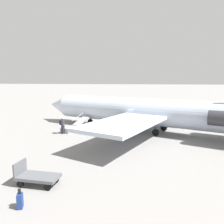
{
  "coord_description": "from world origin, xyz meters",
  "views": [
    {
      "loc": [
        -2.07,
        23.47,
        5.46
      ],
      "look_at": [
        3.31,
        -0.18,
        1.95
      ],
      "focal_mm": 35.0,
      "sensor_mm": 36.0,
      "label": 1
    }
  ],
  "objects_px": {
    "airplane_main": "(150,112)",
    "boarding_stairs": "(72,127)",
    "luggage_cart": "(36,176)",
    "suitcase": "(20,201)",
    "passenger": "(63,124)"
  },
  "relations": [
    {
      "from": "boarding_stairs",
      "to": "luggage_cart",
      "type": "bearing_deg",
      "value": -147.26
    },
    {
      "from": "airplane_main",
      "to": "boarding_stairs",
      "type": "bearing_deg",
      "value": 28.2
    },
    {
      "from": "boarding_stairs",
      "to": "suitcase",
      "type": "relative_size",
      "value": 4.69
    },
    {
      "from": "boarding_stairs",
      "to": "luggage_cart",
      "type": "height_order",
      "value": "boarding_stairs"
    },
    {
      "from": "luggage_cart",
      "to": "suitcase",
      "type": "relative_size",
      "value": 2.52
    },
    {
      "from": "passenger",
      "to": "suitcase",
      "type": "distance_m",
      "value": 13.35
    },
    {
      "from": "luggage_cart",
      "to": "suitcase",
      "type": "xyz_separation_m",
      "value": [
        -0.51,
        2.07,
        -0.13
      ]
    },
    {
      "from": "suitcase",
      "to": "luggage_cart",
      "type": "bearing_deg",
      "value": -76.2
    },
    {
      "from": "passenger",
      "to": "suitcase",
      "type": "xyz_separation_m",
      "value": [
        -4.05,
        12.71,
        -0.67
      ]
    },
    {
      "from": "luggage_cart",
      "to": "boarding_stairs",
      "type": "bearing_deg",
      "value": -76.54
    },
    {
      "from": "airplane_main",
      "to": "luggage_cart",
      "type": "relative_size",
      "value": 12.39
    },
    {
      "from": "boarding_stairs",
      "to": "luggage_cart",
      "type": "distance_m",
      "value": 12.43
    },
    {
      "from": "luggage_cart",
      "to": "suitcase",
      "type": "distance_m",
      "value": 2.14
    },
    {
      "from": "airplane_main",
      "to": "passenger",
      "type": "xyz_separation_m",
      "value": [
        8.69,
        2.81,
        -1.2
      ]
    },
    {
      "from": "airplane_main",
      "to": "boarding_stairs",
      "type": "relative_size",
      "value": 6.64
    }
  ]
}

